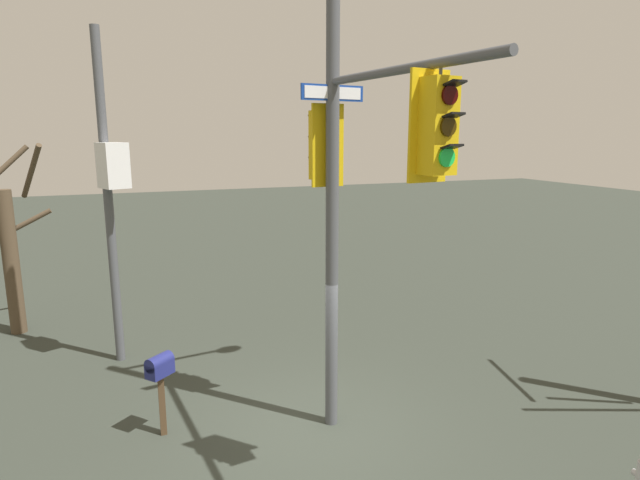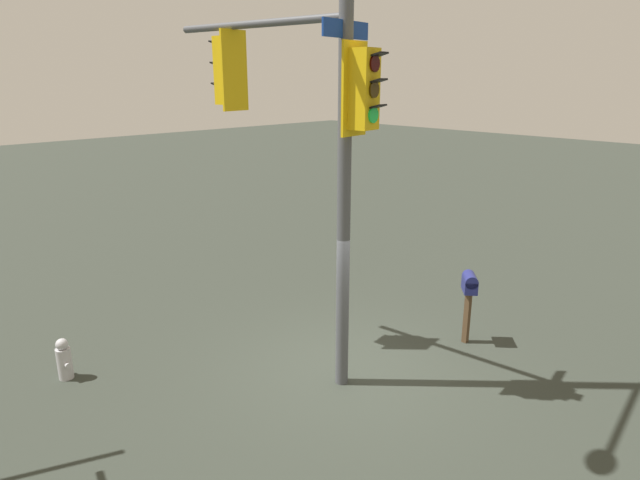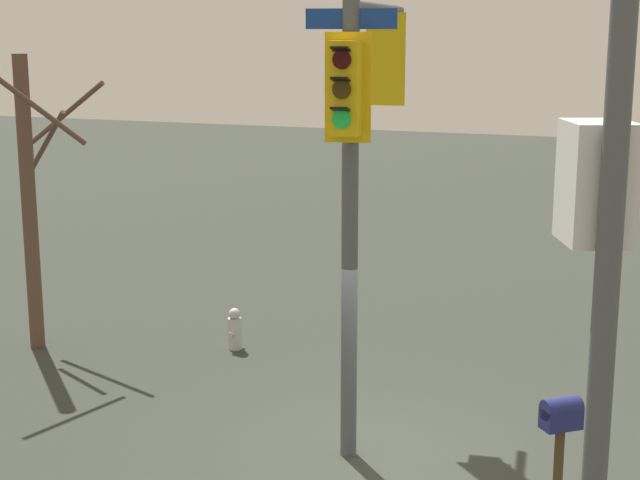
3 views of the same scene
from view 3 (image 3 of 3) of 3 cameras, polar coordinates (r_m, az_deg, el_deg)
ground_plane at (r=13.04m, az=3.46°, el=-12.37°), size 80.00×80.00×0.00m
main_signal_pole_assembly at (r=12.40m, az=1.59°, el=9.38°), size 4.14×3.21×8.11m
secondary_pole_assembly at (r=7.44m, az=16.09°, el=0.03°), size 0.81×0.66×7.03m
fire_hydrant at (r=16.96m, az=-5.00°, el=-5.24°), size 0.38×0.24×0.73m
mailbox at (r=11.40m, az=13.89°, el=-10.36°), size 0.47×0.49×1.41m
bare_tree_behind_pole at (r=17.18m, az=-16.50°, el=2.57°), size 2.31×1.90×5.03m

